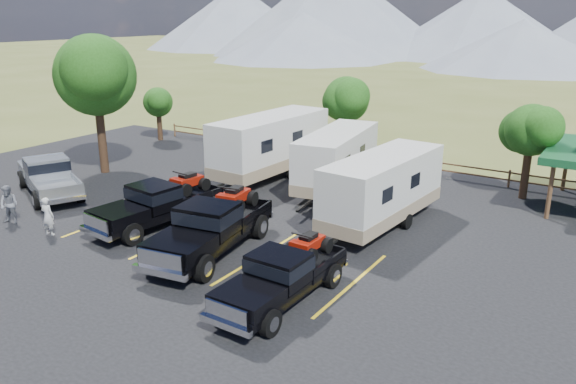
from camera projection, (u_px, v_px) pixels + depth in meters
The scene contains 18 objects.
ground at pixel (142, 287), 19.09m from camera, with size 320.00×320.00×0.00m, color #535B26.
asphalt_lot at pixel (200, 256), 21.49m from camera, with size 44.00×34.00×0.04m, color black.
stall_lines at pixel (217, 246), 22.29m from camera, with size 12.12×5.50×0.01m.
tree_big_nw at pixel (95, 75), 31.07m from camera, with size 5.54×5.18×7.84m.
tree_ne_a at pixel (531, 130), 27.08m from camera, with size 3.11×2.92×4.76m.
tree_north at pixel (346, 100), 34.22m from camera, with size 3.46×3.24×5.25m.
tree_nw_small at pixel (158, 102), 40.12m from camera, with size 2.59×2.43×3.85m.
rail_fence at pixel (402, 162), 32.72m from camera, with size 36.12×0.12×1.00m.
mountain_range at pixel (530, 18), 105.62m from camera, with size 209.00×71.00×20.00m.
rig_left at pixel (159, 203), 24.29m from camera, with size 2.75×6.45×2.09m.
rig_center at pixel (212, 226), 21.47m from camera, with size 3.16×6.96×2.24m.
rig_right at pixel (283, 274), 17.85m from camera, with size 2.08×5.71×1.90m.
trailer_left at pixel (271, 145), 31.27m from camera, with size 2.96×9.96×3.46m.
trailer_center at pixel (337, 160), 29.01m from camera, with size 3.31×8.88×3.07m.
trailer_right at pixel (383, 190), 24.05m from camera, with size 2.89×8.96×3.10m.
pickup_silver at pixel (49, 176), 28.27m from camera, with size 6.68×4.49×1.92m.
person_a at pixel (48, 216), 23.22m from camera, with size 0.60×0.39×1.64m, color #B9B9B9.
person_b at pixel (9, 205), 24.50m from camera, with size 0.83×0.65×1.71m, color slate.
Camera 1 is at (13.47, -11.80, 8.90)m, focal length 35.00 mm.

